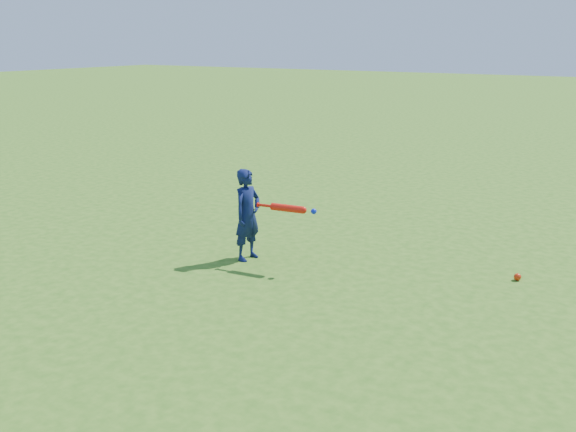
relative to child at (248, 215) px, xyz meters
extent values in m
plane|color=#326417|center=(0.28, 0.04, -0.52)|extent=(80.00, 80.00, 0.00)
imported|color=#0E1744|center=(0.00, 0.00, 0.00)|extent=(0.29, 0.40, 1.04)
sphere|color=red|center=(2.77, 0.90, -0.48)|extent=(0.08, 0.08, 0.08)
cylinder|color=red|center=(0.16, -0.03, 0.14)|extent=(0.02, 0.05, 0.05)
cylinder|color=red|center=(0.25, -0.02, 0.14)|extent=(0.18, 0.05, 0.03)
cylinder|color=red|center=(0.51, 0.01, 0.14)|extent=(0.38, 0.12, 0.08)
sphere|color=red|center=(0.70, 0.03, 0.14)|extent=(0.08, 0.08, 0.08)
sphere|color=#0B20C6|center=(0.82, 0.05, 0.14)|extent=(0.06, 0.06, 0.06)
camera|label=1|loc=(3.99, -5.65, 1.91)|focal=40.00mm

